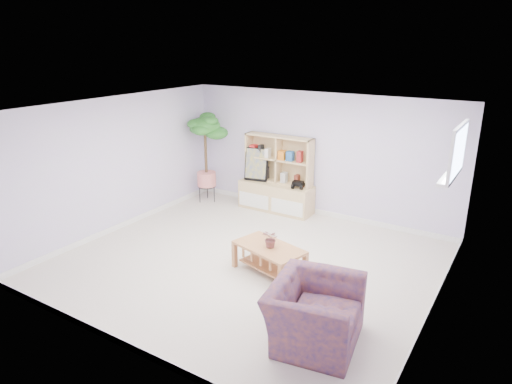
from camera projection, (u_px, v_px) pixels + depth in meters
The scene contains 14 objects.
floor at pixel (248, 262), 7.15m from camera, with size 5.50×5.00×0.01m, color silver.
ceiling at pixel (247, 108), 6.38m from camera, with size 5.50×5.00×0.01m, color white.
walls at pixel (247, 190), 6.77m from camera, with size 5.51×5.01×2.40m.
baseboard at pixel (248, 259), 7.13m from camera, with size 5.50×5.00×0.10m, color white, non-canonical shape.
window at pixel (459, 152), 5.62m from camera, with size 0.10×0.98×0.68m, color #CBDFFF, non-canonical shape.
window_sill at pixel (450, 176), 5.76m from camera, with size 0.14×1.00×0.04m, color white.
storage_unit at pixel (276, 174), 9.09m from camera, with size 1.53×0.52×1.53m, color tan, non-canonical shape.
poster at pixel (256, 164), 9.24m from camera, with size 0.49×0.11×0.67m, color yellow, non-canonical shape.
toy_truck at pixel (298, 184), 8.82m from camera, with size 0.31×0.21×0.16m, color black, non-canonical shape.
coffee_table at pixel (269, 259), 6.77m from camera, with size 1.05×0.57×0.43m, color #A76B42, non-canonical shape.
table_plant at pixel (271, 239), 6.62m from camera, with size 0.25×0.21×0.27m, color #246722.
floor_tree at pixel (206, 159), 9.57m from camera, with size 0.70×0.70×1.89m, color #2B7031, non-canonical shape.
armchair at pixel (315, 309), 5.17m from camera, with size 1.11×0.97×0.82m, color navy.
sill_plant at pixel (453, 164), 5.83m from camera, with size 0.12×0.10×0.22m, color #2B7031.
Camera 1 is at (3.51, -5.38, 3.32)m, focal length 32.00 mm.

